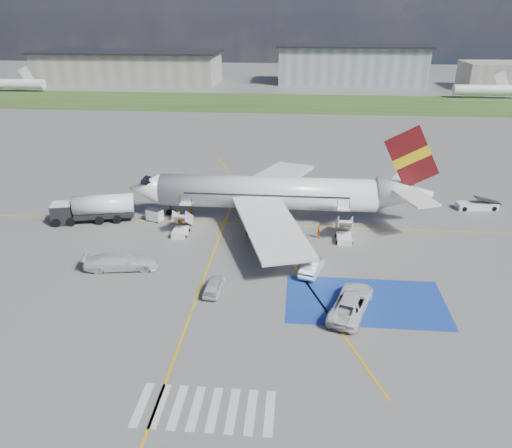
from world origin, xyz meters
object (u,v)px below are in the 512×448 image
(gpu_cart, at_px, (155,216))
(belt_loader, at_px, (477,206))
(fuel_tanker, at_px, (94,210))
(van_white_a, at_px, (352,300))
(airliner, at_px, (280,193))
(van_white_b, at_px, (121,259))
(car_silver_a, at_px, (214,285))
(car_silver_b, at_px, (312,266))

(gpu_cart, distance_m, belt_loader, 41.03)
(fuel_tanker, bearing_deg, belt_loader, -3.94)
(gpu_cart, relative_size, van_white_a, 0.37)
(fuel_tanker, bearing_deg, van_white_a, -43.88)
(airliner, xyz_separation_m, belt_loader, (25.30, 5.66, -2.98))
(fuel_tanker, relative_size, van_white_b, 1.80)
(airliner, xyz_separation_m, fuel_tanker, (-22.28, -2.58, -2.02))
(gpu_cart, height_order, van_white_a, van_white_a)
(car_silver_a, distance_m, van_white_b, 10.53)
(van_white_a, bearing_deg, fuel_tanker, -11.80)
(fuel_tanker, height_order, car_silver_a, fuel_tanker)
(belt_loader, height_order, van_white_a, van_white_a)
(gpu_cart, xyz_separation_m, car_silver_a, (9.95, -15.68, -0.03))
(belt_loader, distance_m, van_white_a, 31.16)
(airliner, distance_m, belt_loader, 26.09)
(airliner, relative_size, car_silver_a, 9.42)
(gpu_cart, xyz_separation_m, van_white_a, (22.11, -17.70, 0.38))
(car_silver_b, bearing_deg, van_white_a, 133.53)
(car_silver_b, relative_size, van_white_a, 0.77)
(fuel_tanker, relative_size, car_silver_a, 2.53)
(fuel_tanker, bearing_deg, car_silver_a, -54.85)
(van_white_a, bearing_deg, car_silver_b, -44.73)
(fuel_tanker, relative_size, belt_loader, 1.75)
(airliner, bearing_deg, gpu_cart, -172.77)
(belt_loader, bearing_deg, fuel_tanker, -176.76)
(car_silver_b, distance_m, van_white_b, 18.86)
(fuel_tanker, bearing_deg, gpu_cart, -8.44)
(van_white_b, bearing_deg, belt_loader, -72.71)
(gpu_cart, bearing_deg, van_white_b, -69.20)
(car_silver_b, xyz_separation_m, van_white_b, (-18.84, -0.86, 0.34))
(airliner, relative_size, van_white_a, 6.39)
(airliner, xyz_separation_m, car_silver_b, (3.84, -13.24, -2.66))
(fuel_tanker, xyz_separation_m, van_white_b, (7.28, -11.51, -0.30))
(airliner, xyz_separation_m, van_white_b, (-15.00, -14.09, -2.32))
(belt_loader, distance_m, van_white_b, 44.88)
(van_white_a, bearing_deg, van_white_b, 4.28)
(van_white_a, bearing_deg, gpu_cart, -20.38)
(airliner, bearing_deg, van_white_b, -136.78)
(fuel_tanker, bearing_deg, car_silver_b, -35.96)
(gpu_cart, relative_size, van_white_b, 0.39)
(car_silver_a, bearing_deg, airliner, -102.04)
(fuel_tanker, distance_m, car_silver_a, 22.84)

